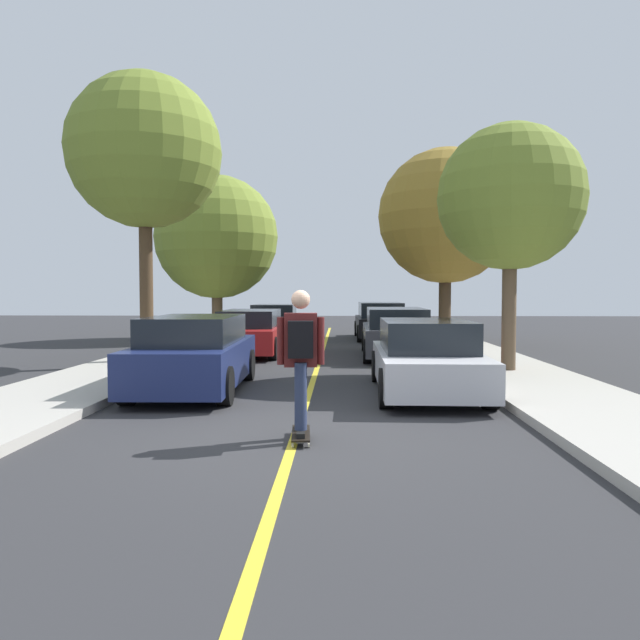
% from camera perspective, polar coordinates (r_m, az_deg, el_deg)
% --- Properties ---
extents(ground, '(80.00, 80.00, 0.00)m').
position_cam_1_polar(ground, '(7.77, -2.37, -10.97)').
color(ground, '#2D2D30').
extents(center_line, '(0.12, 39.20, 0.01)m').
position_cam_1_polar(center_line, '(11.69, -0.87, -6.36)').
color(center_line, gold).
rests_on(center_line, ground).
extents(parked_car_left_nearest, '(1.88, 4.30, 1.39)m').
position_cam_1_polar(parked_car_left_nearest, '(11.38, -11.70, -3.17)').
color(parked_car_left_nearest, navy).
rests_on(parked_car_left_nearest, ground).
extents(parked_car_left_near, '(1.95, 4.71, 1.31)m').
position_cam_1_polar(parked_car_left_near, '(18.03, -6.59, -1.14)').
color(parked_car_left_near, maroon).
rests_on(parked_car_left_near, ground).
extents(parked_car_left_far, '(2.01, 4.17, 1.35)m').
position_cam_1_polar(parked_car_left_far, '(24.29, -4.36, -0.14)').
color(parked_car_left_far, black).
rests_on(parked_car_left_far, ground).
extents(parked_car_right_nearest, '(1.87, 4.30, 1.32)m').
position_cam_1_polar(parked_car_right_nearest, '(11.07, 9.97, -3.56)').
color(parked_car_right_nearest, '#B7B7BC').
rests_on(parked_car_right_nearest, ground).
extents(parked_car_right_near, '(1.94, 4.69, 1.39)m').
position_cam_1_polar(parked_car_right_near, '(17.16, 7.12, -1.19)').
color(parked_car_right_near, '#38383D').
rests_on(parked_car_right_near, ground).
extents(parked_car_right_far, '(1.93, 4.64, 1.44)m').
position_cam_1_polar(parked_car_right_far, '(23.89, 5.68, -0.08)').
color(parked_car_right_far, black).
rests_on(parked_car_right_far, ground).
extents(street_tree_left_nearest, '(3.76, 3.76, 7.02)m').
position_cam_1_polar(street_tree_left_nearest, '(15.92, -16.22, 14.98)').
color(street_tree_left_nearest, '#4C3823').
rests_on(street_tree_left_nearest, sidewalk_left).
extents(street_tree_left_near, '(4.74, 4.74, 6.20)m').
position_cam_1_polar(street_tree_left_near, '(23.88, -9.73, 7.69)').
color(street_tree_left_near, brown).
rests_on(street_tree_left_near, sidewalk_left).
extents(street_tree_right_nearest, '(3.15, 3.15, 5.32)m').
position_cam_1_polar(street_tree_right_nearest, '(13.92, 17.54, 10.93)').
color(street_tree_right_nearest, brown).
rests_on(street_tree_right_nearest, sidewalk_right).
extents(street_tree_right_near, '(4.71, 4.71, 6.72)m').
position_cam_1_polar(street_tree_right_near, '(21.90, 11.77, 9.54)').
color(street_tree_right_near, '#3D2D1E').
rests_on(street_tree_right_near, sidewalk_right).
extents(fire_hydrant, '(0.20, 0.20, 0.70)m').
position_cam_1_polar(fire_hydrant, '(13.95, 14.57, -2.99)').
color(fire_hydrant, '#B2140F').
rests_on(fire_hydrant, sidewalk_right).
extents(skateboard, '(0.27, 0.85, 0.10)m').
position_cam_1_polar(skateboard, '(7.56, -1.82, -10.66)').
color(skateboard, black).
rests_on(skateboard, ground).
extents(skateboarder, '(0.58, 0.70, 1.75)m').
position_cam_1_polar(skateboarder, '(7.36, -1.83, -3.08)').
color(skateboarder, black).
rests_on(skateboarder, skateboard).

